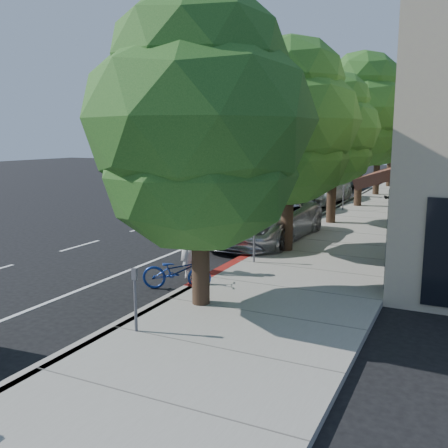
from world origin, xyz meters
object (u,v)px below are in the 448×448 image
Objects in this scene: street_tree_0 at (200,125)px; white_pickup at (322,189)px; cyclist at (189,245)px; street_tree_3 at (362,112)px; dark_suv_far at (339,179)px; bicycle at (177,271)px; pedestrian at (395,199)px; street_tree_4 at (379,121)px; street_tree_5 at (392,123)px; dark_sedan at (291,198)px; street_tree_1 at (289,124)px; silver_suv at (264,219)px; street_tree_2 at (334,131)px.

street_tree_0 is 19.88m from white_pickup.
cyclist is 17.22m from white_pickup.
street_tree_3 is 1.73× the size of dark_suv_far.
bicycle is (-1.30, -16.90, -4.70)m from street_tree_3.
pedestrian is (5.54, -13.47, 0.30)m from dark_suv_far.
street_tree_4 reaches higher than street_tree_0.
street_tree_4 is 1.01× the size of street_tree_5.
dark_sedan is (-1.35, 13.43, 0.33)m from bicycle.
white_pickup is (0.29, 4.93, 0.01)m from dark_sedan.
street_tree_5 reaches higher than dark_sedan.
street_tree_3 is 16.39m from cyclist.
dark_suv_far is at bearing 96.52° from street_tree_0.
street_tree_1 reaches higher than silver_suv.
dark_sedan is at bearing -99.72° from street_tree_5.
street_tree_3 reaches higher than cyclist.
street_tree_5 is 5.85m from dark_suv_far.
street_tree_2 is (0.00, 6.00, -0.17)m from street_tree_1.
cyclist is at bearing -90.98° from silver_suv.
white_pickup is (-2.36, 19.46, -3.32)m from street_tree_0.
bicycle is at bearing -96.80° from street_tree_2.
street_tree_2 is at bearing -29.56° from bicycle.
street_tree_5 reaches higher than bicycle.
street_tree_1 is 6.35m from bicycle.
street_tree_1 is 0.90× the size of street_tree_4.
street_tree_1 is 9.59m from dark_sedan.
street_tree_0 is 27.49m from dark_suv_far.
street_tree_2 is 8.49m from white_pickup.
street_tree_2 is at bearing -90.00° from street_tree_4.
street_tree_5 is 4.01× the size of pedestrian.
street_tree_2 is 11.57m from bicycle.
bicycle is at bearing -93.25° from street_tree_4.
street_tree_1 is 8.63m from pedestrian.
dark_suv_far is 2.48× the size of pedestrian.
pedestrian is (2.44, -10.35, -3.72)m from street_tree_4.
cyclist is (-1.60, -9.74, -3.21)m from street_tree_2.
street_tree_2 is 3.67× the size of cyclist.
pedestrian is (2.44, -16.35, -3.73)m from street_tree_5.
white_pickup is at bearing -21.48° from cyclist.
street_tree_3 is 10.56m from dark_suv_far.
street_tree_5 is at bearing 87.64° from silver_suv.
street_tree_1 is 3.63× the size of pedestrian.
cyclist is at bearing -90.82° from dark_sedan.
street_tree_0 is 3.60× the size of pedestrian.
street_tree_5 reaches higher than cyclist.
street_tree_1 reaches higher than street_tree_2.
cyclist is 0.32× the size of white_pickup.
pedestrian is at bearing -76.73° from street_tree_4.
street_tree_4 is at bearing -90.00° from street_tree_5.
dark_suv_far is at bearing -76.10° from pedestrian.
street_tree_1 reaches higher than white_pickup.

